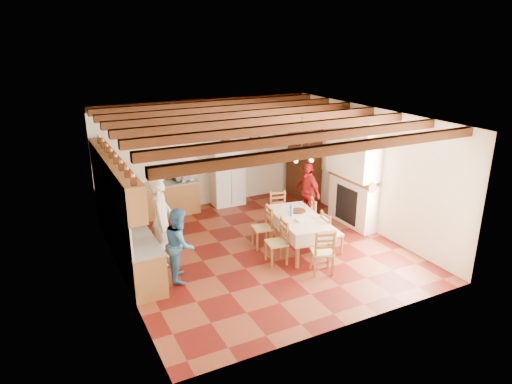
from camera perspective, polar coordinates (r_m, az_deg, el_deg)
floor at (r=10.44m, az=0.26°, el=-7.11°), size 6.00×6.50×0.02m
ceiling at (r=9.51m, az=0.28°, el=9.45°), size 6.00×6.50×0.02m
wall_back at (r=12.75m, az=-6.45°, el=4.88°), size 6.00×0.02×3.00m
wall_front at (r=7.33m, az=12.05°, el=-6.40°), size 6.00×0.02×3.00m
wall_left at (r=8.99m, az=-17.09°, el=-1.98°), size 0.02×6.50×3.00m
wall_right at (r=11.50m, az=13.76°, el=2.88°), size 0.02×6.50×3.00m
ceiling_beams at (r=9.52m, az=0.28°, el=8.86°), size 6.00×6.30×0.16m
lower_cabinets_left at (r=10.39m, az=-15.91°, el=-5.35°), size 0.60×4.30×0.86m
lower_cabinets_back at (r=12.34m, az=-12.50°, el=-1.14°), size 2.30×0.60×0.86m
countertop_left at (r=10.22m, az=-16.14°, el=-3.05°), size 0.62×4.30×0.04m
countertop_back at (r=12.19m, az=-12.65°, el=0.84°), size 2.34×0.62×0.04m
backsplash_left at (r=10.07m, az=-17.88°, el=-1.62°), size 0.03×4.30×0.60m
backsplash_back at (r=12.37m, az=-13.09°, el=2.62°), size 2.30×0.03×0.60m
upper_cabinets at (r=9.89m, az=-17.35°, el=2.05°), size 0.35×4.20×0.70m
fireplace at (r=11.49m, az=11.97°, el=2.49°), size 0.56×1.60×2.80m
wall_picture at (r=13.24m, az=-0.13°, el=7.09°), size 0.34×0.03×0.42m
refrigerator at (r=12.92m, az=-3.74°, el=2.33°), size 0.90×0.75×1.77m
hutch at (r=13.34m, az=6.01°, el=3.80°), size 0.54×1.23×2.22m
dining_table at (r=10.18m, az=5.39°, el=-3.51°), size 1.17×1.92×0.79m
chandelier at (r=9.69m, az=5.67°, el=4.95°), size 0.47×0.47×0.03m
chair_left_near at (r=9.63m, az=2.56°, el=-6.26°), size 0.45×0.47×0.96m
chair_left_far at (r=10.34m, az=0.74°, el=-4.40°), size 0.46×0.48×0.96m
chair_right_near at (r=10.21m, az=9.44°, el=-4.99°), size 0.44×0.46×0.96m
chair_right_far at (r=10.95m, az=8.03°, el=-3.21°), size 0.52×0.53×0.96m
chair_end_near at (r=9.34m, az=8.28°, el=-7.30°), size 0.53×0.52×0.96m
chair_end_far at (r=11.26m, az=2.97°, el=-2.41°), size 0.49×0.48×0.96m
person_man at (r=9.65m, az=-11.76°, el=-3.48°), size 0.71×0.83×1.92m
person_woman_blue at (r=9.07m, az=-9.50°, el=-6.42°), size 0.74×0.84×1.47m
person_woman_red at (r=11.74m, az=6.44°, el=-0.04°), size 0.47×0.94×1.55m
microwave at (r=12.35m, az=-9.08°, el=2.13°), size 0.58×0.42×0.30m
fridge_vase at (r=12.66m, az=-3.86°, el=6.78°), size 0.33×0.33×0.28m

